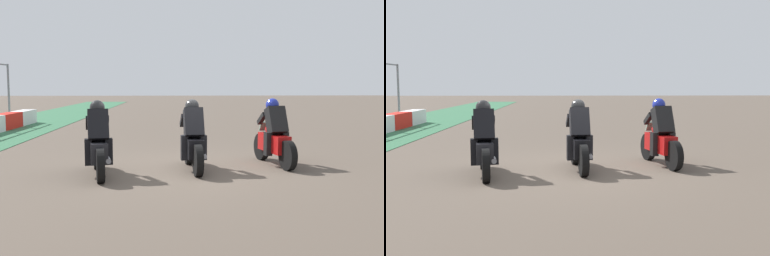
% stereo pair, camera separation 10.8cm
% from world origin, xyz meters
% --- Properties ---
extents(ground_plane, '(120.00, 120.00, 0.00)m').
position_xyz_m(ground_plane, '(0.00, 0.00, 0.00)').
color(ground_plane, brown).
extents(rider_lane_a, '(2.02, 0.64, 1.51)m').
position_xyz_m(rider_lane_a, '(0.44, -1.93, 0.62)').
color(rider_lane_a, black).
rests_on(rider_lane_a, ground_plane).
extents(rider_lane_b, '(2.04, 0.57, 1.51)m').
position_xyz_m(rider_lane_b, '(-0.08, -0.07, 0.62)').
color(rider_lane_b, black).
rests_on(rider_lane_b, ground_plane).
extents(rider_lane_c, '(2.02, 0.65, 1.51)m').
position_xyz_m(rider_lane_c, '(-0.57, 1.85, 0.62)').
color(rider_lane_c, black).
rests_on(rider_lane_c, ground_plane).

